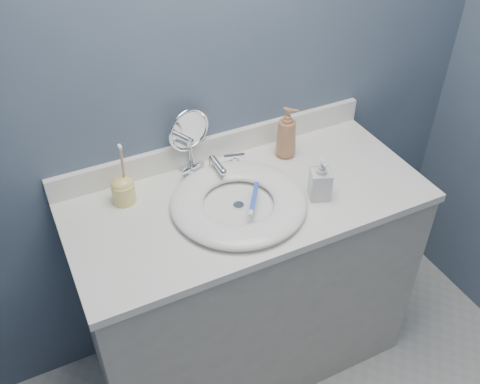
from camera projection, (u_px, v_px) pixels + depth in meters
back_wall at (212, 77)px, 1.79m from camera, size 2.20×0.02×2.40m
vanity_cabinet at (247, 286)px, 2.09m from camera, size 1.20×0.55×0.85m
countertop at (248, 200)px, 1.81m from camera, size 1.22×0.57×0.03m
backsplash at (216, 146)px, 1.96m from camera, size 1.22×0.02×0.09m
basin at (239, 202)px, 1.75m from camera, size 0.45×0.45×0.04m
drain at (239, 206)px, 1.76m from camera, size 0.04×0.04×0.01m
faucet at (214, 168)px, 1.88m from camera, size 0.25×0.13×0.07m
makeup_mirror at (189, 137)px, 1.85m from camera, size 0.16×0.09×0.24m
soap_bottle_amber at (287, 132)px, 1.93m from camera, size 0.11×0.11×0.20m
soap_bottle_clear at (321, 178)px, 1.76m from camera, size 0.09×0.09×0.15m
toothbrush_holder at (123, 189)px, 1.75m from camera, size 0.08×0.08×0.22m
toothbrush_lying at (254, 199)px, 1.72m from camera, size 0.11×0.15×0.02m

